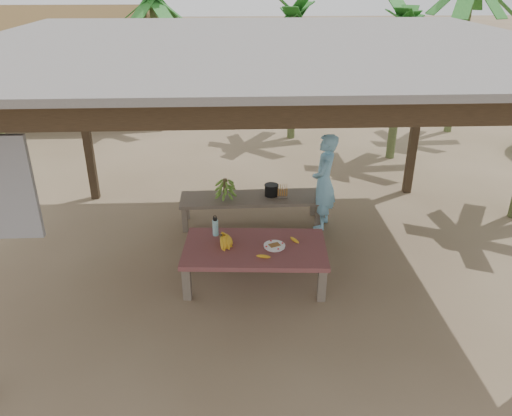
{
  "coord_description": "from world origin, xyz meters",
  "views": [
    {
      "loc": [
        -0.34,
        -5.9,
        3.67
      ],
      "look_at": [
        -0.06,
        0.07,
        0.8
      ],
      "focal_mm": 35.0,
      "sensor_mm": 36.0,
      "label": 1
    }
  ],
  "objects_px": {
    "work_table": "(255,251)",
    "woman": "(324,182)",
    "ripe_banana_bunch": "(221,240)",
    "water_flask": "(215,227)",
    "bench": "(251,200)",
    "cooking_pot": "(271,190)",
    "plate": "(274,246)"
  },
  "relations": [
    {
      "from": "cooking_pot",
      "to": "bench",
      "type": "bearing_deg",
      "value": -172.38
    },
    {
      "from": "plate",
      "to": "cooking_pot",
      "type": "relative_size",
      "value": 1.29
    },
    {
      "from": "ripe_banana_bunch",
      "to": "water_flask",
      "type": "bearing_deg",
      "value": 105.3
    },
    {
      "from": "bench",
      "to": "plate",
      "type": "bearing_deg",
      "value": -82.95
    },
    {
      "from": "plate",
      "to": "woman",
      "type": "xyz_separation_m",
      "value": [
        0.87,
        1.49,
        0.23
      ]
    },
    {
      "from": "bench",
      "to": "ripe_banana_bunch",
      "type": "xyz_separation_m",
      "value": [
        -0.44,
        -1.59,
        0.19
      ]
    },
    {
      "from": "ripe_banana_bunch",
      "to": "cooking_pot",
      "type": "bearing_deg",
      "value": 64.98
    },
    {
      "from": "ripe_banana_bunch",
      "to": "plate",
      "type": "height_order",
      "value": "ripe_banana_bunch"
    },
    {
      "from": "ripe_banana_bunch",
      "to": "plate",
      "type": "distance_m",
      "value": 0.68
    },
    {
      "from": "ripe_banana_bunch",
      "to": "cooking_pot",
      "type": "xyz_separation_m",
      "value": [
        0.76,
        1.63,
        -0.05
      ]
    },
    {
      "from": "work_table",
      "to": "woman",
      "type": "bearing_deg",
      "value": 56.47
    },
    {
      "from": "ripe_banana_bunch",
      "to": "bench",
      "type": "bearing_deg",
      "value": 74.55
    },
    {
      "from": "bench",
      "to": "cooking_pot",
      "type": "xyz_separation_m",
      "value": [
        0.32,
        0.04,
        0.14
      ]
    },
    {
      "from": "work_table",
      "to": "cooking_pot",
      "type": "distance_m",
      "value": 1.71
    },
    {
      "from": "ripe_banana_bunch",
      "to": "work_table",
      "type": "bearing_deg",
      "value": -6.24
    },
    {
      "from": "work_table",
      "to": "bench",
      "type": "height_order",
      "value": "work_table"
    },
    {
      "from": "work_table",
      "to": "plate",
      "type": "relative_size",
      "value": 6.85
    },
    {
      "from": "bench",
      "to": "work_table",
      "type": "bearing_deg",
      "value": -91.38
    },
    {
      "from": "ripe_banana_bunch",
      "to": "plate",
      "type": "bearing_deg",
      "value": -6.19
    },
    {
      "from": "water_flask",
      "to": "bench",
      "type": "bearing_deg",
      "value": 68.39
    },
    {
      "from": "work_table",
      "to": "ripe_banana_bunch",
      "type": "height_order",
      "value": "ripe_banana_bunch"
    },
    {
      "from": "bench",
      "to": "water_flask",
      "type": "relative_size",
      "value": 7.67
    },
    {
      "from": "work_table",
      "to": "woman",
      "type": "distance_m",
      "value": 1.87
    },
    {
      "from": "plate",
      "to": "woman",
      "type": "height_order",
      "value": "woman"
    },
    {
      "from": "bench",
      "to": "ripe_banana_bunch",
      "type": "distance_m",
      "value": 1.66
    },
    {
      "from": "ripe_banana_bunch",
      "to": "woman",
      "type": "height_order",
      "value": "woman"
    },
    {
      "from": "bench",
      "to": "ripe_banana_bunch",
      "type": "bearing_deg",
      "value": -106.36
    },
    {
      "from": "work_table",
      "to": "cooking_pot",
      "type": "xyz_separation_m",
      "value": [
        0.34,
        1.68,
        0.1
      ]
    },
    {
      "from": "water_flask",
      "to": "cooking_pot",
      "type": "bearing_deg",
      "value": 58.08
    },
    {
      "from": "bench",
      "to": "water_flask",
      "type": "height_order",
      "value": "water_flask"
    },
    {
      "from": "plate",
      "to": "water_flask",
      "type": "xyz_separation_m",
      "value": [
        -0.75,
        0.36,
        0.1
      ]
    },
    {
      "from": "work_table",
      "to": "cooking_pot",
      "type": "relative_size",
      "value": 8.87
    }
  ]
}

